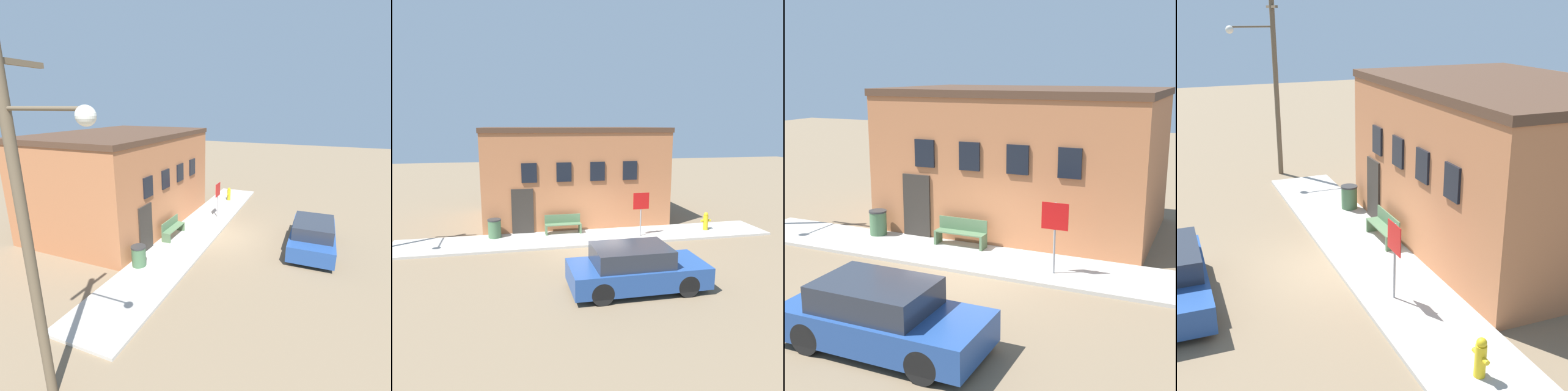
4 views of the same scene
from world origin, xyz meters
The scene contains 8 objects.
ground_plane centered at (0.00, 0.00, 0.00)m, with size 80.00×80.00×0.00m, color #7A664C.
sidewalk centered at (0.00, 1.20, 0.05)m, with size 16.94×2.40×0.11m.
brick_building centered at (-0.13, 5.43, 2.48)m, with size 9.27×6.18×4.96m.
fire_hydrant centered at (5.75, 1.16, 0.54)m, with size 0.49×0.23×0.86m.
stop_sign centered at (2.33, 0.83, 1.51)m, with size 0.74×0.06×1.99m.
bench centered at (-1.05, 2.00, 0.54)m, with size 1.67×0.44×0.87m.
trash_bin centered at (-4.16, 1.95, 0.53)m, with size 0.59×0.59×0.84m.
parked_car centered at (0.30, -4.38, 0.68)m, with size 4.26×1.86×1.41m.
Camera 2 is at (-3.49, -15.07, 5.08)m, focal length 35.00 mm.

